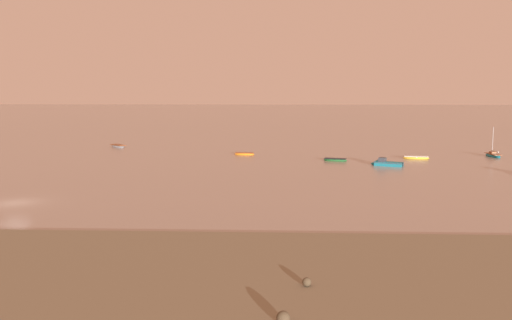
# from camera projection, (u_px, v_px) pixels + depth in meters

# --- Properties ---
(ground_plane) EXTENTS (800.00, 800.00, 0.00)m
(ground_plane) POSITION_uv_depth(u_px,v_px,m) (15.00, 203.00, 54.97)
(ground_plane) COLOR gray
(tidal_rock_near) EXTENTS (0.68, 0.68, 0.68)m
(tidal_rock_near) POSITION_uv_depth(u_px,v_px,m) (283.00, 318.00, 25.89)
(tidal_rock_near) COLOR #493A28
(tidal_rock_near) RESTS_ON mudflat_shore
(tidal_rock_left) EXTENTS (0.53, 0.53, 0.53)m
(tidal_rock_left) POSITION_uv_depth(u_px,v_px,m) (307.00, 282.00, 30.98)
(tidal_rock_left) COLOR #493A28
(tidal_rock_left) RESTS_ON mudflat_shore
(rowboat_moored_0) EXTENTS (4.47, 2.11, 0.68)m
(rowboat_moored_0) POSITION_uv_depth(u_px,v_px,m) (416.00, 158.00, 90.58)
(rowboat_moored_0) COLOR gold
(rowboat_moored_0) RESTS_ON ground
(rowboat_moored_1) EXTENTS (3.70, 1.60, 0.57)m
(rowboat_moored_1) POSITION_uv_depth(u_px,v_px,m) (244.00, 154.00, 96.41)
(rowboat_moored_1) COLOR orange
(rowboat_moored_1) RESTS_ON ground
(sailboat_moored_0) EXTENTS (1.72, 4.87, 5.39)m
(sailboat_moored_0) POSITION_uv_depth(u_px,v_px,m) (493.00, 155.00, 93.62)
(sailboat_moored_0) COLOR #197084
(sailboat_moored_0) RESTS_ON ground
(rowboat_moored_2) EXTENTS (4.08, 2.33, 0.61)m
(rowboat_moored_2) POSITION_uv_depth(u_px,v_px,m) (335.00, 160.00, 87.97)
(rowboat_moored_2) COLOR #23602D
(rowboat_moored_2) RESTS_ON ground
(motorboat_moored_2) EXTENTS (5.18, 3.53, 1.87)m
(motorboat_moored_2) POSITION_uv_depth(u_px,v_px,m) (384.00, 164.00, 82.42)
(motorboat_moored_2) COLOR #197084
(motorboat_moored_2) RESTS_ON ground
(rowboat_moored_3) EXTENTS (4.26, 4.48, 0.73)m
(rowboat_moored_3) POSITION_uv_depth(u_px,v_px,m) (118.00, 146.00, 109.55)
(rowboat_moored_3) COLOR gray
(rowboat_moored_3) RESTS_ON ground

